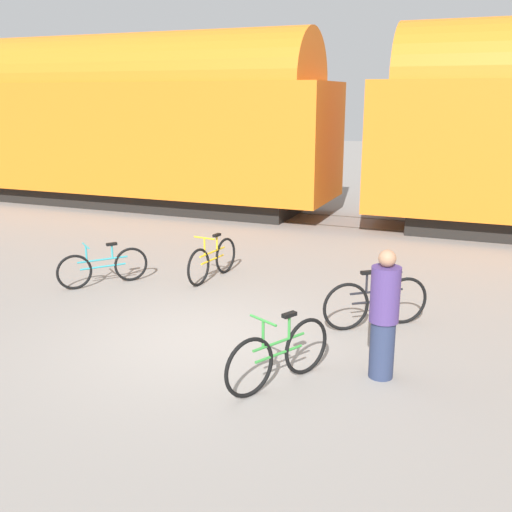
{
  "coord_description": "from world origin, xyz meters",
  "views": [
    {
      "loc": [
        3.81,
        -7.41,
        3.54
      ],
      "look_at": [
        0.44,
        0.96,
        1.1
      ],
      "focal_mm": 42.0,
      "sensor_mm": 36.0,
      "label": 1
    }
  ],
  "objects_px": {
    "bicycle_yellow": "(213,260)",
    "bicycle_teal": "(103,267)",
    "bicycle_black": "(376,302)",
    "bicycle_green": "(279,355)",
    "person_in_purple": "(384,315)",
    "freight_train": "(353,122)"
  },
  "relations": [
    {
      "from": "bicycle_yellow",
      "to": "bicycle_teal",
      "type": "bearing_deg",
      "value": -147.45
    },
    {
      "from": "bicycle_yellow",
      "to": "bicycle_black",
      "type": "bearing_deg",
      "value": -20.94
    },
    {
      "from": "bicycle_green",
      "to": "bicycle_teal",
      "type": "xyz_separation_m",
      "value": [
        -4.5,
        2.6,
        -0.04
      ]
    },
    {
      "from": "bicycle_green",
      "to": "bicycle_yellow",
      "type": "xyz_separation_m",
      "value": [
        -2.73,
        3.72,
        -0.01
      ]
    },
    {
      "from": "bicycle_black",
      "to": "person_in_purple",
      "type": "distance_m",
      "value": 1.8
    },
    {
      "from": "bicycle_green",
      "to": "bicycle_black",
      "type": "distance_m",
      "value": 2.51
    },
    {
      "from": "bicycle_black",
      "to": "bicycle_green",
      "type": "bearing_deg",
      "value": -107.42
    },
    {
      "from": "bicycle_green",
      "to": "person_in_purple",
      "type": "bearing_deg",
      "value": 30.87
    },
    {
      "from": "bicycle_teal",
      "to": "bicycle_yellow",
      "type": "height_order",
      "value": "bicycle_yellow"
    },
    {
      "from": "freight_train",
      "to": "bicycle_green",
      "type": "relative_size",
      "value": 38.17
    },
    {
      "from": "bicycle_green",
      "to": "bicycle_black",
      "type": "relative_size",
      "value": 1.08
    },
    {
      "from": "bicycle_teal",
      "to": "person_in_purple",
      "type": "relative_size",
      "value": 0.83
    },
    {
      "from": "bicycle_teal",
      "to": "bicycle_black",
      "type": "distance_m",
      "value": 5.25
    },
    {
      "from": "bicycle_yellow",
      "to": "person_in_purple",
      "type": "xyz_separation_m",
      "value": [
        3.89,
        -3.03,
        0.46
      ]
    },
    {
      "from": "bicycle_black",
      "to": "freight_train",
      "type": "bearing_deg",
      "value": 106.21
    },
    {
      "from": "bicycle_teal",
      "to": "bicycle_black",
      "type": "bearing_deg",
      "value": -2.22
    },
    {
      "from": "bicycle_teal",
      "to": "person_in_purple",
      "type": "xyz_separation_m",
      "value": [
        5.66,
        -1.9,
        0.49
      ]
    },
    {
      "from": "freight_train",
      "to": "bicycle_green",
      "type": "xyz_separation_m",
      "value": [
        1.5,
        -10.15,
        -2.41
      ]
    },
    {
      "from": "freight_train",
      "to": "bicycle_teal",
      "type": "relative_size",
      "value": 42.27
    },
    {
      "from": "person_in_purple",
      "to": "bicycle_green",
      "type": "bearing_deg",
      "value": -126.06
    },
    {
      "from": "bicycle_black",
      "to": "person_in_purple",
      "type": "xyz_separation_m",
      "value": [
        0.4,
        -1.7,
        0.44
      ]
    },
    {
      "from": "bicycle_green",
      "to": "bicycle_teal",
      "type": "distance_m",
      "value": 5.19
    }
  ]
}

